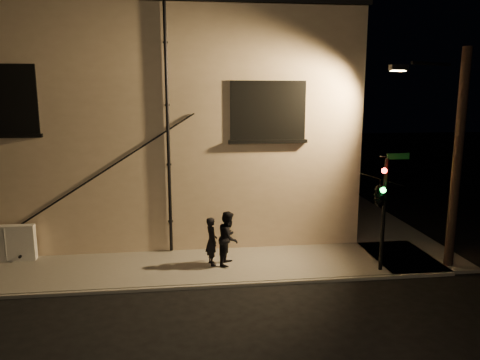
{
  "coord_description": "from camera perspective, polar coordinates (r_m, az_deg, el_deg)",
  "views": [
    {
      "loc": [
        -1.35,
        -12.88,
        5.75
      ],
      "look_at": [
        0.49,
        1.8,
        2.83
      ],
      "focal_mm": 35.0,
      "sensor_mm": 36.0,
      "label": 1
    }
  ],
  "objects": [
    {
      "name": "ground",
      "position": [
        14.17,
        -1.08,
        -12.79
      ],
      "size": [
        90.0,
        90.0,
        0.0
      ],
      "primitive_type": "plane",
      "color": "black"
    },
    {
      "name": "sidewalk",
      "position": [
        18.37,
        1.28,
        -6.9
      ],
      "size": [
        21.0,
        16.0,
        0.12
      ],
      "color": "slate",
      "rests_on": "ground"
    },
    {
      "name": "building",
      "position": [
        21.98,
        -11.52,
        7.42
      ],
      "size": [
        16.2,
        12.23,
        8.8
      ],
      "color": "beige",
      "rests_on": "ground"
    },
    {
      "name": "utility_cabinet",
      "position": [
        17.38,
        -26.56,
        -6.89
      ],
      "size": [
        1.82,
        0.31,
        1.2
      ],
      "primitive_type": "cube",
      "color": "white",
      "rests_on": "sidewalk"
    },
    {
      "name": "pedestrian_a",
      "position": [
        15.2,
        -3.48,
        -7.44
      ],
      "size": [
        0.5,
        0.65,
        1.58
      ],
      "primitive_type": "imported",
      "rotation": [
        0.0,
        0.0,
        1.81
      ],
      "color": "black",
      "rests_on": "sidewalk"
    },
    {
      "name": "pedestrian_b",
      "position": [
        15.2,
        -1.4,
        -7.07
      ],
      "size": [
        0.92,
        1.03,
        1.76
      ],
      "primitive_type": "imported",
      "rotation": [
        0.0,
        0.0,
        1.22
      ],
      "color": "black",
      "rests_on": "sidewalk"
    },
    {
      "name": "traffic_signal",
      "position": [
        14.78,
        16.71,
        -1.58
      ],
      "size": [
        1.38,
        2.19,
        3.69
      ],
      "color": "black",
      "rests_on": "sidewalk"
    },
    {
      "name": "streetlamp_pole",
      "position": [
        16.0,
        24.59,
        2.84
      ],
      "size": [
        2.02,
        1.39,
        6.97
      ],
      "color": "black",
      "rests_on": "ground"
    }
  ]
}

